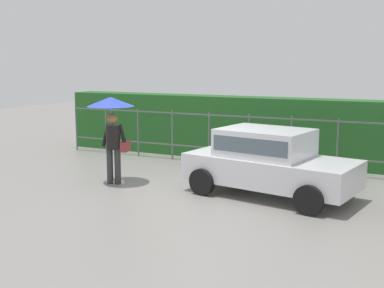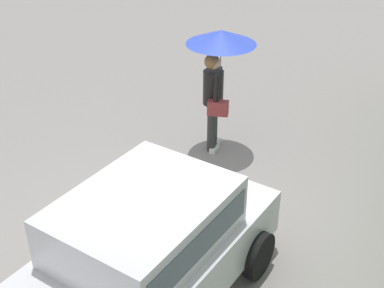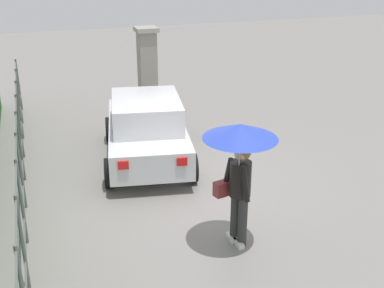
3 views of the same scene
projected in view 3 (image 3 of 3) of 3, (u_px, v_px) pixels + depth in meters
name	position (u px, v px, depth m)	size (l,w,h in m)	color
ground_plane	(186.00, 183.00, 10.08)	(40.00, 40.00, 0.00)	gray
car	(147.00, 127.00, 10.86)	(3.94, 2.36, 1.48)	silver
pedestrian	(240.00, 152.00, 7.44)	(1.14, 1.14, 2.10)	#333333
gate_pillar	(148.00, 70.00, 13.88)	(0.60, 0.60, 2.42)	gray
fence_section	(20.00, 167.00, 8.85)	(12.21, 0.05, 1.50)	#59605B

